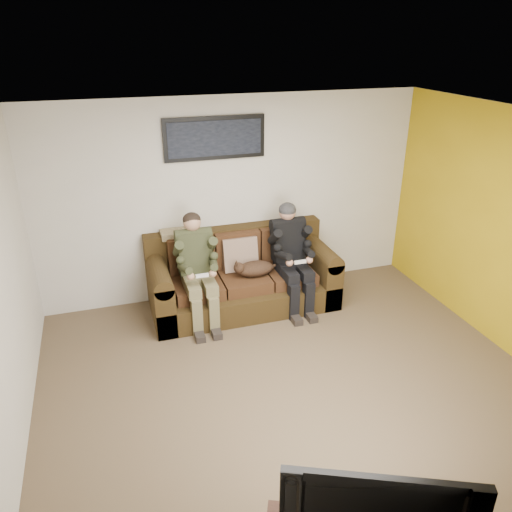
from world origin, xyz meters
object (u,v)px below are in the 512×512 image
object	(u,v)px
cat	(254,268)
television	(378,503)
framed_poster	(215,138)
person_left	(197,263)
sofa	(241,278)
person_right	(291,250)

from	to	relation	value
cat	television	bearing A→B (deg)	-95.69
framed_poster	person_left	bearing A→B (deg)	-124.94
cat	framed_poster	distance (m)	1.66
cat	television	size ratio (longest dim) A/B	0.57
cat	sofa	bearing A→B (deg)	121.28
cat	framed_poster	bearing A→B (deg)	118.85
sofa	framed_poster	distance (m)	1.79
person_right	person_left	bearing A→B (deg)	-179.98
sofa	person_left	bearing A→B (deg)	-161.97
cat	framed_poster	xyz separation A→B (m)	(-0.31, 0.57, 1.53)
sofa	framed_poster	world-z (taller)	framed_poster
sofa	cat	bearing A→B (deg)	-58.72
sofa	framed_poster	xyz separation A→B (m)	(-0.20, 0.38, 1.74)
person_left	framed_poster	distance (m)	1.52
television	person_right	bearing A→B (deg)	101.07
sofa	person_right	bearing A→B (deg)	-18.00
framed_poster	person_right	bearing A→B (deg)	-35.73
sofa	cat	world-z (taller)	sofa
sofa	person_left	xyz separation A→B (m)	(-0.60, -0.20, 0.39)
person_right	framed_poster	distance (m)	1.67
person_right	framed_poster	size ratio (longest dim) A/B	1.07
person_left	framed_poster	xyz separation A→B (m)	(0.40, 0.58, 1.35)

